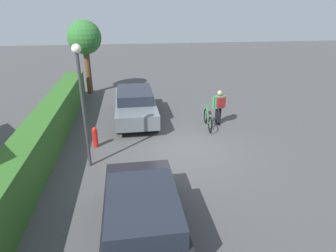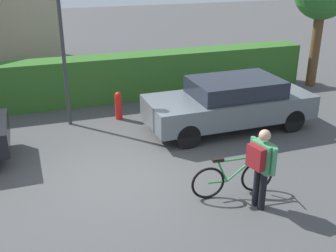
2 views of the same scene
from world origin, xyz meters
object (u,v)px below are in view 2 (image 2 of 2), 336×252
(street_lamp, at_px, (61,30))
(fire_hydrant, at_px, (118,105))
(parked_car_far, at_px, (230,102))
(person_rider, at_px, (261,162))
(bicycle, at_px, (233,178))

(street_lamp, distance_m, fire_hydrant, 2.60)
(parked_car_far, distance_m, fire_hydrant, 3.17)
(person_rider, bearing_deg, parked_car_far, 71.69)
(person_rider, bearing_deg, bicycle, 114.10)
(parked_car_far, bearing_deg, street_lamp, 158.27)
(bicycle, relative_size, person_rider, 1.08)
(fire_hydrant, bearing_deg, person_rider, -73.93)
(fire_hydrant, bearing_deg, parked_car_far, -30.21)
(bicycle, bearing_deg, person_rider, -65.90)
(bicycle, xyz_separation_m, street_lamp, (-2.65, 4.75, 2.24))
(bicycle, bearing_deg, street_lamp, 119.14)
(parked_car_far, bearing_deg, bicycle, -115.07)
(bicycle, distance_m, fire_hydrant, 4.87)
(parked_car_far, relative_size, fire_hydrant, 5.53)
(bicycle, height_order, fire_hydrant, bicycle)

